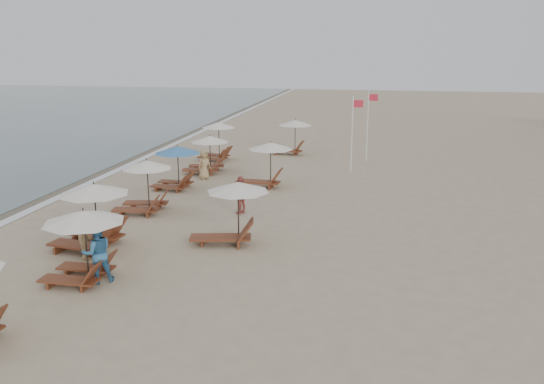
% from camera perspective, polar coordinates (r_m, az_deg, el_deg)
% --- Properties ---
extents(ground, '(160.00, 160.00, 0.00)m').
position_cam_1_polar(ground, '(15.63, -2.66, -11.21)').
color(ground, tan).
rests_on(ground, ground).
extents(wet_sand_band, '(3.20, 140.00, 0.01)m').
position_cam_1_polar(wet_sand_band, '(29.30, -22.19, 0.07)').
color(wet_sand_band, '#6B5E4C').
rests_on(wet_sand_band, ground).
extents(foam_line, '(0.50, 140.00, 0.02)m').
position_cam_1_polar(foam_line, '(28.62, -20.00, -0.04)').
color(foam_line, white).
rests_on(foam_line, ground).
extents(lounger_station_1, '(2.48, 2.38, 2.22)m').
position_cam_1_polar(lounger_station_1, '(17.39, -18.99, -4.82)').
color(lounger_station_1, brown).
rests_on(lounger_station_1, ground).
extents(lounger_station_2, '(2.79, 2.38, 2.30)m').
position_cam_1_polar(lounger_station_2, '(20.29, -18.17, -2.44)').
color(lounger_station_2, brown).
rests_on(lounger_station_2, ground).
extents(lounger_station_3, '(2.49, 2.10, 2.25)m').
position_cam_1_polar(lounger_station_3, '(24.08, -13.04, 0.48)').
color(lounger_station_3, brown).
rests_on(lounger_station_3, ground).
extents(lounger_station_4, '(2.44, 2.25, 2.15)m').
position_cam_1_polar(lounger_station_4, '(27.74, -9.92, 2.66)').
color(lounger_station_4, brown).
rests_on(lounger_station_4, ground).
extents(lounger_station_5, '(2.58, 2.28, 2.07)m').
position_cam_1_polar(lounger_station_5, '(31.29, -6.78, 3.78)').
color(lounger_station_5, brown).
rests_on(lounger_station_5, ground).
extents(lounger_station_6, '(2.40, 2.14, 2.37)m').
position_cam_1_polar(lounger_station_6, '(34.66, -5.76, 5.22)').
color(lounger_station_6, brown).
rests_on(lounger_station_6, ground).
extents(inland_station_0, '(2.88, 2.24, 2.22)m').
position_cam_1_polar(inland_station_0, '(19.67, -4.39, -1.75)').
color(inland_station_0, brown).
rests_on(inland_station_0, ground).
extents(inland_station_1, '(2.87, 2.24, 2.22)m').
position_cam_1_polar(inland_station_1, '(27.77, -0.80, 3.10)').
color(inland_station_1, brown).
rests_on(inland_station_1, ground).
extents(inland_station_2, '(2.77, 2.24, 2.22)m').
position_cam_1_polar(inland_station_2, '(36.47, 1.97, 5.96)').
color(inland_station_2, brown).
rests_on(inland_station_2, ground).
extents(beachgoer_mid_a, '(1.14, 1.10, 1.85)m').
position_cam_1_polar(beachgoer_mid_a, '(17.32, -17.45, -5.94)').
color(beachgoer_mid_a, teal).
rests_on(beachgoer_mid_a, ground).
extents(beachgoer_mid_b, '(0.77, 1.09, 1.52)m').
position_cam_1_polar(beachgoer_mid_b, '(19.28, -18.53, -4.45)').
color(beachgoer_mid_b, '#9C7B4F').
rests_on(beachgoer_mid_b, ground).
extents(beachgoer_far_a, '(0.78, 1.03, 1.62)m').
position_cam_1_polar(beachgoer_far_a, '(23.34, -3.16, -0.31)').
color(beachgoer_far_a, '#AD4F45').
rests_on(beachgoer_far_a, ground).
extents(beachgoer_far_b, '(0.85, 0.91, 1.57)m').
position_cam_1_polar(beachgoer_far_b, '(29.69, -6.94, 2.78)').
color(beachgoer_far_b, tan).
rests_on(beachgoer_far_b, ground).
extents(flag_pole_near, '(0.59, 0.08, 4.22)m').
position_cam_1_polar(flag_pole_near, '(31.25, 8.25, 6.24)').
color(flag_pole_near, silver).
rests_on(flag_pole_near, ground).
extents(flag_pole_far, '(0.60, 0.08, 4.29)m').
position_cam_1_polar(flag_pole_far, '(34.44, 9.79, 7.01)').
color(flag_pole_far, silver).
rests_on(flag_pole_far, ground).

